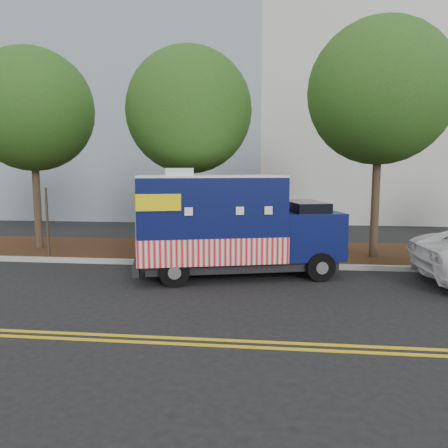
# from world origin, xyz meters

# --- Properties ---
(ground) EXTENTS (120.00, 120.00, 0.00)m
(ground) POSITION_xyz_m (0.00, 0.00, 0.00)
(ground) COLOR black
(ground) RESTS_ON ground
(curb) EXTENTS (120.00, 0.18, 0.15)m
(curb) POSITION_xyz_m (0.00, 1.40, 0.07)
(curb) COLOR #9E9E99
(curb) RESTS_ON ground
(mulch_strip) EXTENTS (120.00, 4.00, 0.15)m
(mulch_strip) POSITION_xyz_m (0.00, 3.50, 0.07)
(mulch_strip) COLOR black
(mulch_strip) RESTS_ON ground
(centerline_near) EXTENTS (120.00, 0.10, 0.01)m
(centerline_near) POSITION_xyz_m (0.00, -4.45, 0.01)
(centerline_near) COLOR gold
(centerline_near) RESTS_ON ground
(centerline_far) EXTENTS (120.00, 0.10, 0.01)m
(centerline_far) POSITION_xyz_m (0.00, -4.70, 0.01)
(centerline_far) COLOR gold
(centerline_far) RESTS_ON ground
(office_building) EXTENTS (46.00, 20.00, 30.40)m
(office_building) POSITION_xyz_m (2.00, 22.00, 15.20)
(office_building) COLOR silver
(office_building) RESTS_ON ground
(tree_a) EXTENTS (4.32, 4.32, 7.25)m
(tree_a) POSITION_xyz_m (-5.83, 3.16, 5.08)
(tree_a) COLOR #38281C
(tree_a) RESTS_ON ground
(tree_b) EXTENTS (4.16, 4.16, 7.00)m
(tree_b) POSITION_xyz_m (-0.10, 2.74, 4.91)
(tree_b) COLOR #38281C
(tree_b) RESTS_ON ground
(tree_c) EXTENTS (4.52, 4.52, 7.66)m
(tree_c) POSITION_xyz_m (5.99, 2.75, 5.39)
(tree_c) COLOR #38281C
(tree_c) RESTS_ON ground
(sign_post) EXTENTS (0.06, 0.06, 2.40)m
(sign_post) POSITION_xyz_m (-4.73, 1.79, 1.20)
(sign_post) COLOR #473828
(sign_post) RESTS_ON ground
(food_truck) EXTENTS (6.09, 3.46, 3.04)m
(food_truck) POSITION_xyz_m (1.45, 0.25, 1.37)
(food_truck) COLOR black
(food_truck) RESTS_ON ground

